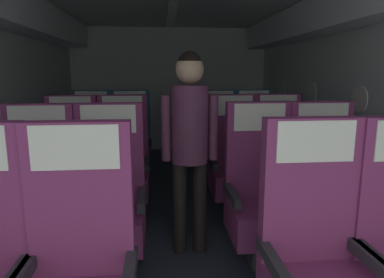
# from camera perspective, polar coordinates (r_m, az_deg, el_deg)

# --- Properties ---
(ground) EXTENTS (3.77, 6.74, 0.02)m
(ground) POSITION_cam_1_polar(r_m,az_deg,el_deg) (3.44, -1.96, -13.47)
(ground) COLOR #2D3342
(fuselage_shell) EXTENTS (3.65, 6.39, 2.27)m
(fuselage_shell) POSITION_cam_1_polar(r_m,az_deg,el_deg) (3.42, -2.41, 14.65)
(fuselage_shell) COLOR silver
(fuselage_shell) RESTS_ON ground
(seat_a_right_window) EXTENTS (0.51, 0.50, 1.21)m
(seat_a_right_window) POSITION_cam_1_polar(r_m,az_deg,el_deg) (1.85, 20.02, -19.35)
(seat_a_right_window) COLOR #38383D
(seat_a_right_window) RESTS_ON ground
(seat_b_left_window) EXTENTS (0.51, 0.50, 1.21)m
(seat_b_left_window) POSITION_cam_1_polar(r_m,az_deg,el_deg) (2.65, -24.09, -10.21)
(seat_b_left_window) COLOR #38383D
(seat_b_left_window) RESTS_ON ground
(seat_b_left_aisle) EXTENTS (0.51, 0.50, 1.21)m
(seat_b_left_aisle) POSITION_cam_1_polar(r_m,az_deg,el_deg) (2.54, -13.47, -10.43)
(seat_b_left_aisle) COLOR #38383D
(seat_b_left_aisle) RESTS_ON ground
(seat_b_right_aisle) EXTENTS (0.51, 0.50, 1.21)m
(seat_b_right_aisle) POSITION_cam_1_polar(r_m,az_deg,el_deg) (2.78, 21.05, -8.98)
(seat_b_right_aisle) COLOR #38383D
(seat_b_right_aisle) RESTS_ON ground
(seat_b_right_window) EXTENTS (0.51, 0.50, 1.21)m
(seat_b_right_window) POSITION_cam_1_polar(r_m,az_deg,el_deg) (2.62, 11.33, -9.64)
(seat_b_right_window) COLOR #38383D
(seat_b_right_window) RESTS_ON ground
(seat_c_left_window) EXTENTS (0.51, 0.50, 1.21)m
(seat_c_left_window) POSITION_cam_1_polar(r_m,az_deg,el_deg) (3.49, -19.37, -4.84)
(seat_c_left_window) COLOR #38383D
(seat_c_left_window) RESTS_ON ground
(seat_c_left_aisle) EXTENTS (0.51, 0.50, 1.21)m
(seat_c_left_aisle) POSITION_cam_1_polar(r_m,az_deg,el_deg) (3.43, -11.33, -4.69)
(seat_c_left_aisle) COLOR #38383D
(seat_c_left_aisle) RESTS_ON ground
(seat_c_right_aisle) EXTENTS (0.51, 0.50, 1.21)m
(seat_c_right_aisle) POSITION_cam_1_polar(r_m,az_deg,el_deg) (3.61, 14.24, -4.03)
(seat_c_right_aisle) COLOR #38383D
(seat_c_right_aisle) RESTS_ON ground
(seat_c_right_window) EXTENTS (0.51, 0.50, 1.21)m
(seat_c_right_window) POSITION_cam_1_polar(r_m,az_deg,el_deg) (3.46, 7.06, -4.40)
(seat_c_right_window) COLOR #38383D
(seat_c_right_window) RESTS_ON ground
(seat_d_left_window) EXTENTS (0.51, 0.50, 1.21)m
(seat_d_left_window) POSITION_cam_1_polar(r_m,az_deg,el_deg) (4.39, -16.29, -1.48)
(seat_d_left_window) COLOR #38383D
(seat_d_left_window) RESTS_ON ground
(seat_d_left_aisle) EXTENTS (0.51, 0.50, 1.21)m
(seat_d_left_aisle) POSITION_cam_1_polar(r_m,az_deg,el_deg) (4.30, -10.16, -1.45)
(seat_d_left_aisle) COLOR #38383D
(seat_d_left_aisle) RESTS_ON ground
(seat_d_right_aisle) EXTENTS (0.51, 0.50, 1.21)m
(seat_d_right_aisle) POSITION_cam_1_polar(r_m,az_deg,el_deg) (4.45, 10.34, -1.05)
(seat_d_right_aisle) COLOR #38383D
(seat_d_right_aisle) RESTS_ON ground
(seat_d_right_window) EXTENTS (0.51, 0.50, 1.21)m
(seat_d_right_window) POSITION_cam_1_polar(r_m,az_deg,el_deg) (4.35, 4.47, -1.18)
(seat_d_right_window) COLOR #38383D
(seat_d_right_window) RESTS_ON ground
(flight_attendant) EXTENTS (0.43, 0.28, 1.57)m
(flight_attendant) POSITION_cam_1_polar(r_m,az_deg,el_deg) (2.58, -0.37, 0.97)
(flight_attendant) COLOR black
(flight_attendant) RESTS_ON ground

